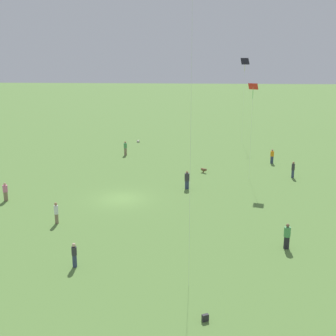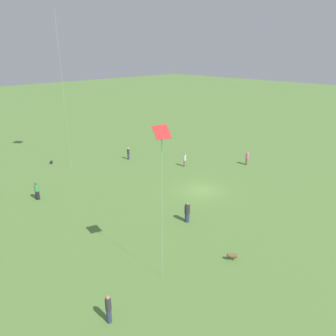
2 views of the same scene
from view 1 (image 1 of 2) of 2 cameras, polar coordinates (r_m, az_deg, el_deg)
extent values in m
plane|color=#5B843D|center=(42.51, -5.70, -3.76)|extent=(240.00, 240.00, 0.00)
cylinder|color=#847056|center=(37.64, -13.42, -6.03)|extent=(0.34, 0.34, 0.79)
cylinder|color=white|center=(37.38, -13.49, -4.97)|extent=(0.41, 0.41, 0.70)
sphere|color=#A87A56|center=(37.22, -13.53, -4.29)|extent=(0.24, 0.24, 0.24)
cylinder|color=#232328|center=(33.43, 14.25, -8.79)|extent=(0.53, 0.53, 0.87)
cylinder|color=#4C9956|center=(33.12, 14.34, -7.55)|extent=(0.63, 0.63, 0.69)
sphere|color=brown|center=(32.95, 14.40, -6.80)|extent=(0.24, 0.24, 0.24)
cylinder|color=#333D5B|center=(30.54, -11.31, -11.05)|extent=(0.37, 0.37, 0.80)
cylinder|color=#333338|center=(30.25, -11.38, -9.89)|extent=(0.43, 0.43, 0.57)
sphere|color=beige|center=(30.08, -11.42, -9.19)|extent=(0.24, 0.24, 0.24)
cylinder|color=#847056|center=(58.61, -5.21, 2.02)|extent=(0.35, 0.35, 0.92)
cylinder|color=#4C9956|center=(58.44, -5.23, 2.74)|extent=(0.41, 0.41, 0.61)
sphere|color=#A87A56|center=(58.36, -5.24, 3.15)|extent=(0.24, 0.24, 0.24)
cylinder|color=#847056|center=(44.09, -19.16, -3.29)|extent=(0.51, 0.51, 0.84)
cylinder|color=pink|center=(43.87, -19.25, -2.38)|extent=(0.60, 0.60, 0.61)
sphere|color=tan|center=(43.75, -19.29, -1.85)|extent=(0.24, 0.24, 0.24)
cylinder|color=#333D5B|center=(55.74, 12.55, 0.99)|extent=(0.48, 0.48, 0.86)
cylinder|color=orange|center=(55.57, 12.59, 1.71)|extent=(0.56, 0.56, 0.58)
sphere|color=#A87A56|center=(55.48, 12.61, 2.12)|extent=(0.24, 0.24, 0.24)
cylinder|color=#333D5B|center=(45.10, 2.32, -2.05)|extent=(0.45, 0.45, 0.80)
cylinder|color=#333338|center=(44.87, 2.33, -1.11)|extent=(0.53, 0.53, 0.74)
sphere|color=#A87A56|center=(44.74, 2.34, -0.51)|extent=(0.24, 0.24, 0.24)
cylinder|color=#333D5B|center=(50.36, 14.96, -0.71)|extent=(0.28, 0.28, 0.82)
cylinder|color=#333338|center=(50.17, 15.02, 0.12)|extent=(0.33, 0.33, 0.68)
sphere|color=#A87A56|center=(50.06, 15.06, 0.63)|extent=(0.24, 0.24, 0.24)
cube|color=black|center=(65.70, 9.37, 12.72)|extent=(0.91, 1.21, 0.84)
cylinder|color=yellow|center=(65.74, 9.34, 12.00)|extent=(0.04, 0.04, 1.01)
cylinder|color=silver|center=(66.16, 9.16, 7.90)|extent=(0.01, 0.01, 11.15)
cylinder|color=silver|center=(24.77, 2.80, 6.12)|extent=(0.01, 0.01, 19.71)
cube|color=red|center=(47.29, 10.35, 9.76)|extent=(0.91, 1.07, 0.65)
cylinder|color=green|center=(47.36, 10.31, 8.90)|extent=(0.04, 0.04, 0.88)
cylinder|color=silver|center=(47.95, 10.08, 4.12)|extent=(0.01, 0.01, 9.48)
cylinder|color=brown|center=(50.73, 4.33, -0.19)|extent=(0.56, 0.56, 0.29)
sphere|color=brown|center=(50.50, 4.61, -0.22)|extent=(0.26, 0.26, 0.26)
cylinder|color=brown|center=(50.79, 4.32, -0.46)|extent=(0.13, 0.13, 0.19)
cube|color=beige|center=(66.06, -3.66, 3.27)|extent=(0.44, 0.42, 0.29)
cube|color=#262628|center=(24.99, 4.56, -17.74)|extent=(0.31, 0.39, 0.37)
camera|label=2|loc=(61.91, 20.45, 14.22)|focal=35.00mm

